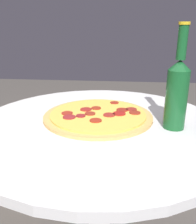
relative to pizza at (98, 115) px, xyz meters
name	(u,v)px	position (x,y,z in m)	size (l,w,h in m)	color
table	(99,175)	(-0.04, -0.01, -0.21)	(0.84, 0.84, 0.75)	silver
pizza	(98,115)	(0.00, 0.00, 0.00)	(0.37, 0.37, 0.02)	tan
beer_bottle	(177,91)	(-0.06, -0.24, 0.11)	(0.07, 0.07, 0.31)	#144C23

